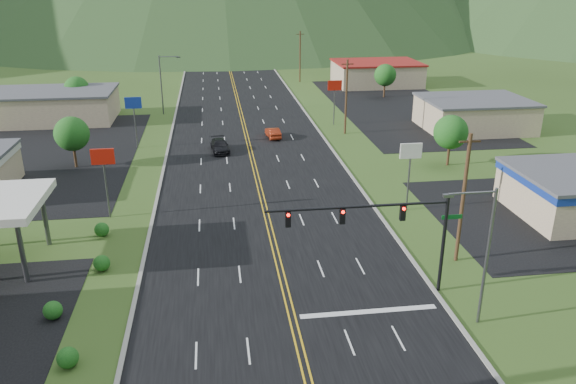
{
  "coord_description": "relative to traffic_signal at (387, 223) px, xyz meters",
  "views": [
    {
      "loc": [
        -4.37,
        -18.01,
        20.38
      ],
      "look_at": [
        1.16,
        22.51,
        4.5
      ],
      "focal_mm": 35.0,
      "sensor_mm": 36.0,
      "label": 1
    }
  ],
  "objects": [
    {
      "name": "pole_sign_east_a",
      "position": [
        6.52,
        14.0,
        -0.28
      ],
      "size": [
        2.0,
        0.18,
        6.4
      ],
      "color": "#59595E",
      "rests_on": "ground"
    },
    {
      "name": "pole_sign_west_a",
      "position": [
        -20.48,
        16.0,
        -0.28
      ],
      "size": [
        2.0,
        0.18,
        6.4
      ],
      "color": "#59595E",
      "rests_on": "ground"
    },
    {
      "name": "car_dark_mid",
      "position": [
        -10.17,
        34.72,
        -4.62
      ],
      "size": [
        2.5,
        5.09,
        1.42
      ],
      "primitive_type": "imported",
      "rotation": [
        0.0,
        0.0,
        0.1
      ],
      "color": "black",
      "rests_on": "ground"
    },
    {
      "name": "building_west_far",
      "position": [
        -34.48,
        54.0,
        -3.07
      ],
      "size": [
        18.4,
        11.4,
        4.5
      ],
      "color": "#CFB490",
      "rests_on": "ground"
    },
    {
      "name": "building_east_mid",
      "position": [
        25.52,
        41.0,
        -3.17
      ],
      "size": [
        14.4,
        11.4,
        4.3
      ],
      "color": "#CFB490",
      "rests_on": "ground"
    },
    {
      "name": "pole_sign_west_b",
      "position": [
        -20.48,
        38.0,
        -0.28
      ],
      "size": [
        2.0,
        0.18,
        6.4
      ],
      "color": "#59595E",
      "rests_on": "ground"
    },
    {
      "name": "utility_pole_b",
      "position": [
        7.02,
        41.0,
        -0.2
      ],
      "size": [
        1.6,
        0.28,
        10.0
      ],
      "color": "#382314",
      "rests_on": "ground"
    },
    {
      "name": "traffic_signal",
      "position": [
        0.0,
        0.0,
        0.0
      ],
      "size": [
        13.1,
        0.43,
        7.0
      ],
      "color": "black",
      "rests_on": "ground"
    },
    {
      "name": "building_east_far",
      "position": [
        21.52,
        76.0,
        -3.07
      ],
      "size": [
        16.4,
        12.4,
        4.5
      ],
      "color": "#CFB490",
      "rests_on": "ground"
    },
    {
      "name": "tree_east_a",
      "position": [
        15.52,
        26.0,
        -1.44
      ],
      "size": [
        3.84,
        3.84,
        5.82
      ],
      "color": "#382314",
      "rests_on": "ground"
    },
    {
      "name": "utility_pole_d",
      "position": [
        7.02,
        121.0,
        -0.2
      ],
      "size": [
        1.6,
        0.28,
        10.0
      ],
      "color": "#382314",
      "rests_on": "ground"
    },
    {
      "name": "streetlight_east",
      "position": [
        4.7,
        -4.0,
        -0.15
      ],
      "size": [
        3.28,
        0.25,
        9.0
      ],
      "color": "#59595E",
      "rests_on": "ground"
    },
    {
      "name": "utility_pole_c",
      "position": [
        7.02,
        81.0,
        -0.2
      ],
      "size": [
        1.6,
        0.28,
        10.0
      ],
      "color": "#382314",
      "rests_on": "ground"
    },
    {
      "name": "streetlight_west",
      "position": [
        -18.16,
        56.0,
        -0.15
      ],
      "size": [
        3.28,
        0.25,
        9.0
      ],
      "color": "#59595E",
      "rests_on": "ground"
    },
    {
      "name": "tree_west_b",
      "position": [
        -31.48,
        58.0,
        -1.44
      ],
      "size": [
        3.84,
        3.84,
        5.82
      ],
      "color": "#382314",
      "rests_on": "ground"
    },
    {
      "name": "tree_west_a",
      "position": [
        -26.48,
        31.0,
        -1.44
      ],
      "size": [
        3.84,
        3.84,
        5.82
      ],
      "color": "#382314",
      "rests_on": "ground"
    },
    {
      "name": "utility_pole_a",
      "position": [
        7.02,
        4.0,
        -0.2
      ],
      "size": [
        1.6,
        0.28,
        10.0
      ],
      "color": "#382314",
      "rests_on": "ground"
    },
    {
      "name": "pole_sign_east_b",
      "position": [
        6.52,
        46.0,
        -0.28
      ],
      "size": [
        2.0,
        0.18,
        6.4
      ],
      "color": "#59595E",
      "rests_on": "ground"
    },
    {
      "name": "tree_east_b",
      "position": [
        19.52,
        64.0,
        -1.44
      ],
      "size": [
        3.84,
        3.84,
        5.82
      ],
      "color": "#382314",
      "rests_on": "ground"
    },
    {
      "name": "car_red_far",
      "position": [
        -3.02,
        40.12,
        -4.65
      ],
      "size": [
        1.86,
        4.24,
        1.35
      ],
      "primitive_type": "imported",
      "rotation": [
        0.0,
        0.0,
        3.25
      ],
      "color": "maroon",
      "rests_on": "ground"
    }
  ]
}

